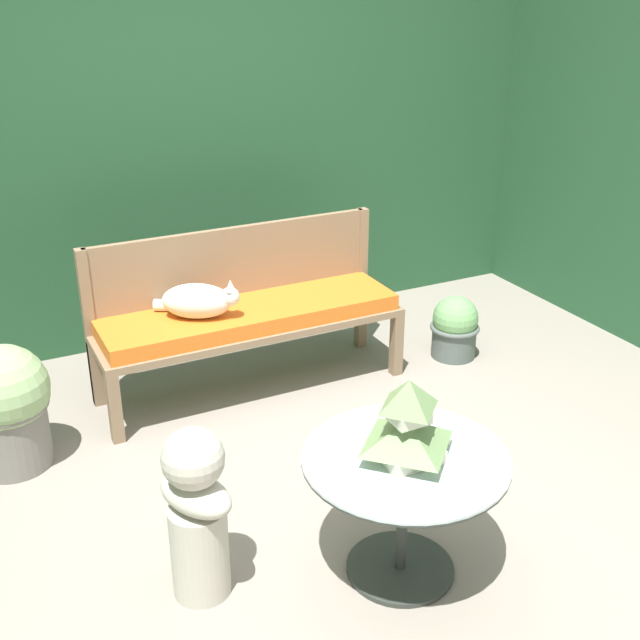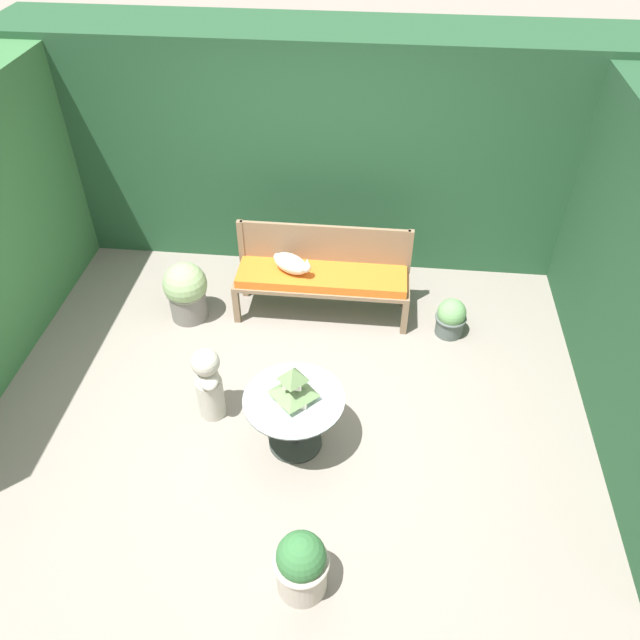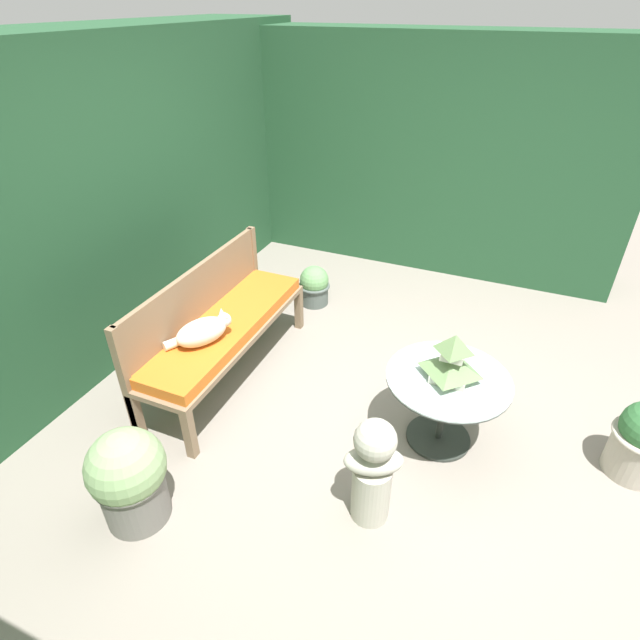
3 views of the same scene
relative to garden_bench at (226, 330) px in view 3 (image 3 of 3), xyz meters
name	(u,v)px [view 3 (image 3 of 3)]	position (x,y,z in m)	size (l,w,h in m)	color
ground	(367,429)	(-0.15, -1.18, -0.42)	(30.00, 30.00, 0.00)	gray
foliage_hedge_back	(44,214)	(-0.15, 1.37, 0.74)	(6.40, 0.98, 2.33)	#234C2D
foliage_hedge_right	(441,156)	(2.70, -0.95, 0.71)	(0.70, 3.66, 2.26)	#234C2D
garden_bench	(226,330)	(0.00, 0.00, 0.00)	(1.68, 0.48, 0.50)	#7F664C
bench_backrest	(198,299)	(0.00, 0.22, 0.22)	(1.68, 0.06, 0.88)	#7F664C
cat	(202,331)	(-0.29, -0.01, 0.17)	(0.41, 0.39, 0.20)	silver
patio_table	(446,391)	(-0.04, -1.64, 0.00)	(0.77, 0.77, 0.53)	#2D332D
pagoda_birdhouse	(452,360)	(-0.04, -1.64, 0.24)	(0.29, 0.29, 0.32)	beige
garden_bust	(373,470)	(-0.78, -1.40, -0.05)	(0.30, 0.37, 0.71)	#B7B2A3
potted_plant_table_near	(129,477)	(-1.30, -0.19, -0.10)	(0.42, 0.42, 0.61)	slate
potted_plant_hedge_corner	(314,286)	(1.25, -0.17, -0.23)	(0.30, 0.30, 0.39)	#4C5651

